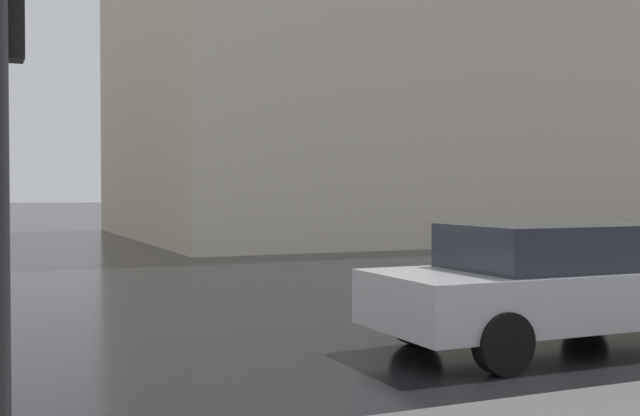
% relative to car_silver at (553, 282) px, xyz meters
% --- Properties ---
extents(car_silver, '(1.85, 4.10, 1.41)m').
position_rel_car_silver_xyz_m(car_silver, '(0.00, 0.00, 0.00)').
color(car_silver, '#B7B7BC').
rests_on(car_silver, ground_plane).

